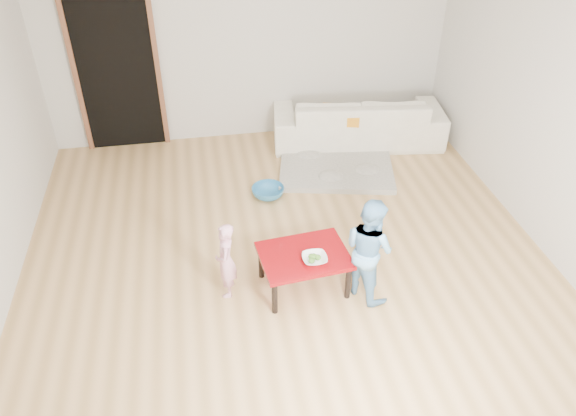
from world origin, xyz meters
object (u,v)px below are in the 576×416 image
object	(u,v)px
red_table	(304,270)
child_blue	(369,249)
bowl	(315,259)
basin	(268,192)
child_pink	(226,261)
sofa	(358,119)

from	to	relation	value
red_table	child_blue	xyz separation A→B (m)	(0.53, -0.16, 0.30)
bowl	basin	xyz separation A→B (m)	(-0.17, 1.61, -0.35)
child_pink	child_blue	size ratio (longest dim) A/B	0.75
red_table	basin	world-z (taller)	red_table
sofa	child_blue	distance (m)	2.84
sofa	child_pink	xyz separation A→B (m)	(-1.91, -2.54, 0.06)
child_pink	basin	world-z (taller)	child_pink
sofa	bowl	world-z (taller)	sofa
bowl	child_blue	distance (m)	0.47
sofa	basin	world-z (taller)	sofa
bowl	child_blue	world-z (taller)	child_blue
bowl	child_pink	xyz separation A→B (m)	(-0.75, 0.16, -0.04)
red_table	child_pink	world-z (taller)	child_pink
bowl	child_blue	size ratio (longest dim) A/B	0.22
sofa	red_table	xyz separation A→B (m)	(-1.24, -2.59, -0.12)
sofa	child_blue	bearing A→B (deg)	83.15
red_table	basin	distance (m)	1.51
red_table	child_pink	size ratio (longest dim) A/B	1.04
child_blue	sofa	bearing A→B (deg)	-42.24
red_table	basin	size ratio (longest dim) A/B	2.10
child_pink	child_blue	world-z (taller)	child_blue
child_pink	basin	bearing A→B (deg)	163.84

